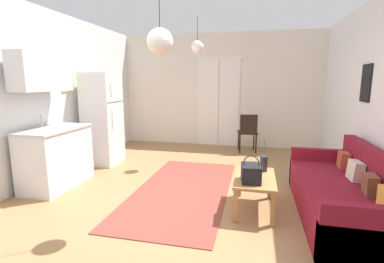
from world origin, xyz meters
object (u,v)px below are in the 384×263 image
at_px(couch, 347,196).
at_px(refrigerator, 103,119).
at_px(bamboo_vase, 264,164).
at_px(accent_chair, 248,131).
at_px(handbag, 251,173).
at_px(pendant_lamp_far, 197,47).
at_px(pendant_lamp_near, 160,41).
at_px(coffee_table, 255,182).

xyz_separation_m(couch, refrigerator, (-4.01, 1.42, 0.62)).
bearing_deg(bamboo_vase, refrigerator, 158.29).
bearing_deg(accent_chair, handbag, 83.76).
distance_m(bamboo_vase, pendant_lamp_far, 2.60).
relative_size(accent_chair, pendant_lamp_near, 0.99).
distance_m(couch, pendant_lamp_near, 2.79).
distance_m(coffee_table, handbag, 0.25).
bearing_deg(refrigerator, couch, -19.52).
bearing_deg(accent_chair, couch, 104.87).
xyz_separation_m(handbag, refrigerator, (-2.88, 1.64, 0.34)).
bearing_deg(refrigerator, pendant_lamp_near, -46.92).
relative_size(bamboo_vase, handbag, 1.33).
bearing_deg(bamboo_vase, accent_chair, 96.07).
distance_m(couch, handbag, 1.18).
bearing_deg(coffee_table, pendant_lamp_far, 121.79).
bearing_deg(coffee_table, handbag, -105.68).
relative_size(refrigerator, accent_chair, 2.00).
distance_m(refrigerator, accent_chair, 3.14).
bearing_deg(coffee_table, refrigerator, 153.52).
distance_m(accent_chair, pendant_lamp_near, 3.93).
xyz_separation_m(bamboo_vase, accent_chair, (-0.29, 2.68, -0.03)).
distance_m(couch, bamboo_vase, 1.03).
bearing_deg(handbag, bamboo_vase, 69.99).
bearing_deg(coffee_table, bamboo_vase, 67.05).
bearing_deg(handbag, refrigerator, 150.38).
bearing_deg(pendant_lamp_far, bamboo_vase, -51.74).
bearing_deg(accent_chair, refrigerator, 19.59).
distance_m(refrigerator, pendant_lamp_far, 2.28).
relative_size(handbag, pendant_lamp_far, 0.49).
bearing_deg(pendant_lamp_near, bamboo_vase, 37.37).
relative_size(handbag, refrigerator, 0.18).
height_order(couch, accent_chair, accent_chair).
relative_size(handbag, accent_chair, 0.36).
xyz_separation_m(couch, bamboo_vase, (-0.97, 0.21, 0.27)).
distance_m(coffee_table, accent_chair, 2.94).
relative_size(coffee_table, bamboo_vase, 2.01).
xyz_separation_m(couch, coffee_table, (-1.08, -0.04, 0.11)).
bearing_deg(couch, bamboo_vase, 167.69).
distance_m(coffee_table, refrigerator, 3.31).
xyz_separation_m(bamboo_vase, refrigerator, (-3.03, 1.21, 0.35)).
height_order(refrigerator, pendant_lamp_near, pendant_lamp_near).
bearing_deg(bamboo_vase, handbag, -110.01).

